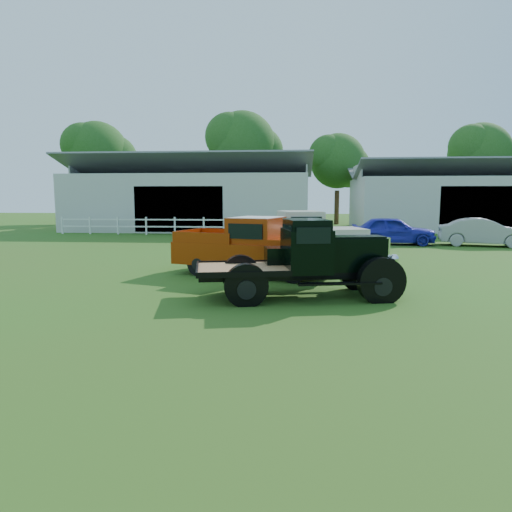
# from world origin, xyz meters

# --- Properties ---
(ground) EXTENTS (120.00, 120.00, 0.00)m
(ground) POSITION_xyz_m (0.00, 0.00, 0.00)
(ground) COLOR #2B6719
(shed_left) EXTENTS (18.80, 10.20, 5.60)m
(shed_left) POSITION_xyz_m (-7.00, 26.00, 2.80)
(shed_left) COLOR silver
(shed_left) RESTS_ON ground
(shed_right) EXTENTS (16.80, 9.20, 5.20)m
(shed_right) POSITION_xyz_m (14.00, 27.00, 2.60)
(shed_right) COLOR silver
(shed_right) RESTS_ON ground
(fence_rail) EXTENTS (14.20, 0.16, 1.20)m
(fence_rail) POSITION_xyz_m (-8.00, 20.00, 0.60)
(fence_rail) COLOR white
(fence_rail) RESTS_ON ground
(tree_a) EXTENTS (6.30, 6.30, 10.50)m
(tree_a) POSITION_xyz_m (-18.00, 33.00, 5.25)
(tree_a) COLOR #17440D
(tree_a) RESTS_ON ground
(tree_b) EXTENTS (6.90, 6.90, 11.50)m
(tree_b) POSITION_xyz_m (-4.00, 34.00, 5.75)
(tree_b) COLOR #17440D
(tree_b) RESTS_ON ground
(tree_c) EXTENTS (5.40, 5.40, 9.00)m
(tree_c) POSITION_xyz_m (5.00, 33.00, 4.50)
(tree_c) COLOR #17440D
(tree_c) RESTS_ON ground
(tree_d) EXTENTS (6.00, 6.00, 10.00)m
(tree_d) POSITION_xyz_m (18.00, 34.00, 5.00)
(tree_d) COLOR #17440D
(tree_d) RESTS_ON ground
(vintage_flatbed) EXTENTS (5.36, 2.97, 2.01)m
(vintage_flatbed) POSITION_xyz_m (1.38, 1.17, 1.00)
(vintage_flatbed) COLOR black
(vintage_flatbed) RESTS_ON ground
(red_pickup) EXTENTS (5.68, 3.58, 1.94)m
(red_pickup) POSITION_xyz_m (-0.16, 4.38, 0.97)
(red_pickup) COLOR #902A07
(red_pickup) RESTS_ON ground
(white_pickup) EXTENTS (5.74, 3.35, 1.98)m
(white_pickup) POSITION_xyz_m (1.27, 7.27, 0.99)
(white_pickup) COLOR beige
(white_pickup) RESTS_ON ground
(misc_car_blue) EXTENTS (4.61, 2.20, 1.52)m
(misc_car_blue) POSITION_xyz_m (6.43, 14.76, 0.76)
(misc_car_blue) COLOR #2526A8
(misc_car_blue) RESTS_ON ground
(misc_car_grey) EXTENTS (4.65, 2.58, 1.45)m
(misc_car_grey) POSITION_xyz_m (11.00, 14.33, 0.73)
(misc_car_grey) COLOR gray
(misc_car_grey) RESTS_ON ground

